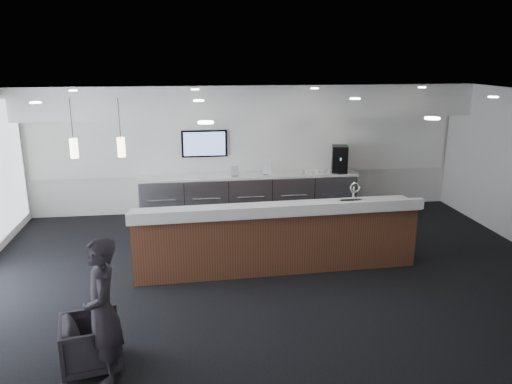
{
  "coord_description": "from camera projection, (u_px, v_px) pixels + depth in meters",
  "views": [
    {
      "loc": [
        -1.39,
        -7.5,
        3.62
      ],
      "look_at": [
        -0.16,
        1.3,
        1.17
      ],
      "focal_mm": 35.0,
      "sensor_mm": 36.0,
      "label": 1
    }
  ],
  "objects": [
    {
      "name": "ground",
      "position": [
        276.0,
        280.0,
        8.31
      ],
      "size": [
        10.0,
        10.0,
        0.0
      ],
      "primitive_type": "plane",
      "color": "black",
      "rests_on": "ground"
    },
    {
      "name": "ceiling",
      "position": [
        279.0,
        98.0,
        7.51
      ],
      "size": [
        10.0,
        8.0,
        0.02
      ],
      "primitive_type": "cube",
      "color": "black",
      "rests_on": "back_wall"
    },
    {
      "name": "back_wall",
      "position": [
        247.0,
        148.0,
        11.73
      ],
      "size": [
        10.0,
        0.02,
        3.0
      ],
      "primitive_type": "cube",
      "color": "white",
      "rests_on": "ground"
    },
    {
      "name": "soffit_bulkhead",
      "position": [
        249.0,
        101.0,
        11.0
      ],
      "size": [
        10.0,
        0.9,
        0.7
      ],
      "primitive_type": "cube",
      "color": "white",
      "rests_on": "back_wall"
    },
    {
      "name": "alcove_panel",
      "position": [
        247.0,
        144.0,
        11.68
      ],
      "size": [
        9.8,
        0.06,
        1.4
      ],
      "primitive_type": "cube",
      "color": "white",
      "rests_on": "back_wall"
    },
    {
      "name": "back_credenza",
      "position": [
        249.0,
        194.0,
        11.66
      ],
      "size": [
        5.06,
        0.66,
        0.95
      ],
      "color": "#92949A",
      "rests_on": "ground"
    },
    {
      "name": "wall_tv",
      "position": [
        204.0,
        144.0,
        11.47
      ],
      "size": [
        1.05,
        0.08,
        0.62
      ],
      "color": "black",
      "rests_on": "back_wall"
    },
    {
      "name": "pendant_left",
      "position": [
        125.0,
        142.0,
        8.16
      ],
      "size": [
        0.12,
        0.12,
        0.3
      ],
      "primitive_type": "cylinder",
      "color": "#FFEEC6",
      "rests_on": "ceiling"
    },
    {
      "name": "pendant_right",
      "position": [
        81.0,
        143.0,
        8.06
      ],
      "size": [
        0.12,
        0.12,
        0.3
      ],
      "primitive_type": "cylinder",
      "color": "#FFEEC6",
      "rests_on": "ceiling"
    },
    {
      "name": "ceiling_can_lights",
      "position": [
        279.0,
        100.0,
        7.52
      ],
      "size": [
        7.0,
        5.0,
        0.02
      ],
      "primitive_type": null,
      "color": "silver",
      "rests_on": "ceiling"
    },
    {
      "name": "service_counter",
      "position": [
        276.0,
        237.0,
        8.63
      ],
      "size": [
        4.97,
        1.0,
        1.49
      ],
      "rotation": [
        0.0,
        0.0,
        0.04
      ],
      "color": "#5A2B1E",
      "rests_on": "ground"
    },
    {
      "name": "coffee_machine",
      "position": [
        340.0,
        159.0,
        11.71
      ],
      "size": [
        0.44,
        0.52,
        0.63
      ],
      "rotation": [
        0.0,
        0.0,
        -0.23
      ],
      "color": "black",
      "rests_on": "back_credenza"
    },
    {
      "name": "info_sign_left",
      "position": [
        235.0,
        171.0,
        11.35
      ],
      "size": [
        0.18,
        0.04,
        0.24
      ],
      "primitive_type": "cube",
      "rotation": [
        0.0,
        0.0,
        0.09
      ],
      "color": "silver",
      "rests_on": "back_credenza"
    },
    {
      "name": "info_sign_right",
      "position": [
        267.0,
        169.0,
        11.48
      ],
      "size": [
        0.19,
        0.09,
        0.27
      ],
      "primitive_type": "cube",
      "rotation": [
        0.0,
        0.0,
        -0.34
      ],
      "color": "silver",
      "rests_on": "back_credenza"
    },
    {
      "name": "armchair",
      "position": [
        92.0,
        343.0,
        5.92
      ],
      "size": [
        0.82,
        0.81,
        0.64
      ],
      "primitive_type": "imported",
      "rotation": [
        0.0,
        0.0,
        1.78
      ],
      "color": "black",
      "rests_on": "ground"
    },
    {
      "name": "lounge_guest",
      "position": [
        103.0,
        311.0,
        5.58
      ],
      "size": [
        0.52,
        0.69,
        1.71
      ],
      "primitive_type": "imported",
      "rotation": [
        0.0,
        0.0,
        -1.37
      ],
      "color": "black",
      "rests_on": "ground"
    },
    {
      "name": "cup_0",
      "position": [
        330.0,
        171.0,
        11.67
      ],
      "size": [
        0.09,
        0.09,
        0.08
      ],
      "primitive_type": "imported",
      "color": "white",
      "rests_on": "back_credenza"
    },
    {
      "name": "cup_1",
      "position": [
        324.0,
        171.0,
        11.65
      ],
      "size": [
        0.13,
        0.13,
        0.08
      ],
      "primitive_type": "imported",
      "rotation": [
        0.0,
        0.0,
        0.65
      ],
      "color": "white",
      "rests_on": "back_credenza"
    },
    {
      "name": "cup_2",
      "position": [
        318.0,
        172.0,
        11.63
      ],
      "size": [
        0.11,
        0.11,
        0.08
      ],
      "primitive_type": "imported",
      "rotation": [
        0.0,
        0.0,
        1.29
      ],
      "color": "white",
      "rests_on": "back_credenza"
    },
    {
      "name": "cup_3",
      "position": [
        313.0,
        172.0,
        11.62
      ],
      "size": [
        0.12,
        0.12,
        0.08
      ],
      "primitive_type": "imported",
      "rotation": [
        0.0,
        0.0,
        1.94
      ],
      "color": "white",
      "rests_on": "back_credenza"
    },
    {
      "name": "cup_4",
      "position": [
        307.0,
        172.0,
        11.6
      ],
      "size": [
        0.12,
        0.12,
        0.08
      ],
      "primitive_type": "imported",
      "rotation": [
        0.0,
        0.0,
        2.58
      ],
      "color": "white",
      "rests_on": "back_credenza"
    },
    {
      "name": "cup_5",
      "position": [
        301.0,
        172.0,
        11.58
      ],
      "size": [
        0.1,
        0.1,
        0.08
      ],
      "primitive_type": "imported",
      "rotation": [
        0.0,
        0.0,
        3.23
      ],
      "color": "white",
      "rests_on": "back_credenza"
    }
  ]
}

